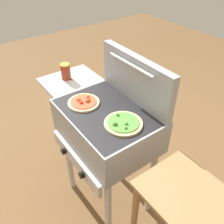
# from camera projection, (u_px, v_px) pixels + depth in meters

# --- Properties ---
(ground_plane) EXTENTS (8.00, 8.00, 0.00)m
(ground_plane) POSITION_uv_depth(u_px,v_px,m) (109.00, 196.00, 2.01)
(ground_plane) COLOR brown
(grill) EXTENTS (0.96, 0.53, 0.90)m
(grill) POSITION_uv_depth(u_px,v_px,m) (106.00, 127.00, 1.56)
(grill) COLOR gray
(grill) RESTS_ON ground_plane
(grill_lid_open) EXTENTS (0.63, 0.08, 0.30)m
(grill_lid_open) POSITION_uv_depth(u_px,v_px,m) (135.00, 79.00, 1.48)
(grill_lid_open) COLOR gray
(grill_lid_open) RESTS_ON grill
(pizza_veggie) EXTENTS (0.22, 0.22, 0.04)m
(pizza_veggie) POSITION_uv_depth(u_px,v_px,m) (123.00, 123.00, 1.36)
(pizza_veggie) COLOR #E0C17F
(pizza_veggie) RESTS_ON grill
(pizza_pepperoni) EXTENTS (0.20, 0.20, 0.04)m
(pizza_pepperoni) POSITION_uv_depth(u_px,v_px,m) (84.00, 102.00, 1.52)
(pizza_pepperoni) COLOR beige
(pizza_pepperoni) RESTS_ON grill
(sauce_jar) EXTENTS (0.07, 0.07, 0.12)m
(sauce_jar) POSITION_uv_depth(u_px,v_px,m) (66.00, 72.00, 1.75)
(sauce_jar) COLOR maroon
(sauce_jar) RESTS_ON grill
(prep_table) EXTENTS (0.44, 0.36, 0.82)m
(prep_table) POSITION_uv_depth(u_px,v_px,m) (181.00, 222.00, 1.24)
(prep_table) COLOR olive
(prep_table) RESTS_ON ground_plane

